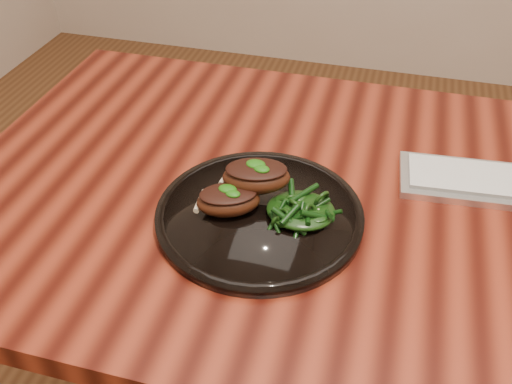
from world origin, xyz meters
TOP-DOWN VIEW (x-y plane):
  - desk at (0.00, 0.00)m, footprint 1.60×0.80m
  - plate at (-0.27, -0.09)m, footprint 0.32×0.32m
  - lamb_chop_front at (-0.31, -0.10)m, footprint 0.11×0.09m
  - lamb_chop_back at (-0.28, -0.06)m, footprint 0.12×0.09m
  - herb_smear at (-0.31, -0.02)m, footprint 0.08×0.05m
  - greens_heap at (-0.20, -0.08)m, footprint 0.10×0.10m

SIDE VIEW (x-z plane):
  - desk at x=0.00m, z-range 0.29..1.04m
  - plate at x=-0.27m, z-range 0.75..0.77m
  - herb_smear at x=-0.31m, z-range 0.77..0.77m
  - greens_heap at x=-0.20m, z-range 0.77..0.81m
  - lamb_chop_front at x=-0.31m, z-range 0.77..0.81m
  - lamb_chop_back at x=-0.28m, z-range 0.79..0.83m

